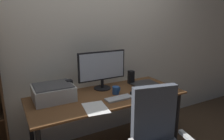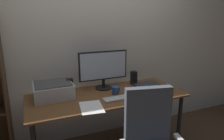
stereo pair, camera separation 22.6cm
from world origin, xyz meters
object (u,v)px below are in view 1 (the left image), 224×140
(desk, at_px, (108,102))
(coffee_mug, at_px, (116,90))
(laptop, at_px, (144,84))
(speaker_right, at_px, (131,77))
(mouse, at_px, (135,94))
(monitor, at_px, (102,68))
(speaker_left, at_px, (69,87))
(keyboard, at_px, (119,98))
(printer, at_px, (53,92))

(desk, bearing_deg, coffee_mug, -9.16)
(laptop, xyz_separation_m, speaker_right, (-0.12, 0.11, 0.07))
(mouse, distance_m, laptop, 0.38)
(monitor, bearing_deg, speaker_left, -178.88)
(coffee_mug, bearing_deg, monitor, 104.12)
(mouse, xyz_separation_m, laptop, (0.30, 0.24, -0.01))
(mouse, bearing_deg, keyboard, 170.90)
(desk, height_order, laptop, laptop)
(speaker_left, bearing_deg, mouse, -28.98)
(keyboard, height_order, printer, printer)
(laptop, bearing_deg, mouse, -136.71)
(keyboard, distance_m, printer, 0.68)
(coffee_mug, bearing_deg, mouse, -37.80)
(mouse, relative_size, coffee_mug, 1.03)
(desk, height_order, speaker_left, speaker_left)
(desk, xyz_separation_m, keyboard, (0.05, -0.16, 0.09))
(desk, xyz_separation_m, coffee_mug, (0.10, -0.02, 0.12))
(keyboard, xyz_separation_m, printer, (-0.60, 0.31, 0.07))
(desk, bearing_deg, laptop, 9.37)
(monitor, xyz_separation_m, speaker_right, (0.40, -0.01, -0.17))
(monitor, relative_size, laptop, 1.83)
(speaker_right, height_order, printer, speaker_right)
(mouse, xyz_separation_m, coffee_mug, (-0.17, 0.13, 0.03))
(coffee_mug, relative_size, printer, 0.23)
(mouse, height_order, printer, printer)
(mouse, bearing_deg, speaker_left, 137.21)
(monitor, xyz_separation_m, coffee_mug, (0.06, -0.23, -0.22))
(speaker_left, bearing_deg, desk, -29.07)
(laptop, relative_size, printer, 0.80)
(desk, distance_m, laptop, 0.58)
(speaker_left, bearing_deg, speaker_right, 0.00)
(keyboard, relative_size, mouse, 3.02)
(speaker_right, bearing_deg, laptop, -41.54)
(desk, bearing_deg, printer, 164.56)
(monitor, xyz_separation_m, keyboard, (0.01, -0.37, -0.25))
(desk, relative_size, keyboard, 5.85)
(laptop, distance_m, printer, 1.12)
(keyboard, bearing_deg, monitor, 90.63)
(monitor, bearing_deg, laptop, -12.49)
(desk, distance_m, printer, 0.59)
(desk, bearing_deg, keyboard, -72.62)
(mouse, bearing_deg, desk, 137.34)
(desk, distance_m, monitor, 0.40)
(keyboard, distance_m, speaker_right, 0.54)
(desk, xyz_separation_m, laptop, (0.56, 0.09, 0.09))
(coffee_mug, distance_m, speaker_left, 0.51)
(mouse, height_order, speaker_right, speaker_right)
(monitor, height_order, speaker_left, monitor)
(coffee_mug, xyz_separation_m, speaker_right, (0.35, 0.22, 0.04))
(mouse, relative_size, speaker_left, 0.56)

